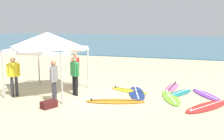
{
  "coord_description": "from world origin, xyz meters",
  "views": [
    {
      "loc": [
        3.96,
        -10.38,
        3.24
      ],
      "look_at": [
        0.35,
        1.3,
        1.0
      ],
      "focal_mm": 43.41,
      "sensor_mm": 36.0,
      "label": 1
    }
  ],
  "objects_px": {
    "surfboard_pink": "(172,87)",
    "person_red": "(76,68)",
    "person_grey": "(54,79)",
    "surfboard_yellow": "(129,91)",
    "surfboard_purple": "(206,95)",
    "surfboard_navy": "(137,93)",
    "person_green": "(75,73)",
    "person_yellow": "(14,74)",
    "surfboard_lime": "(171,98)",
    "surfboard_orange": "(115,101)",
    "surfboard_red": "(208,106)",
    "gear_bag_near_tent": "(49,104)",
    "surfboard_teal": "(178,93)",
    "canopy_tent": "(47,40)"
  },
  "relations": [
    {
      "from": "surfboard_pink",
      "to": "person_red",
      "type": "height_order",
      "value": "person_red"
    },
    {
      "from": "person_grey",
      "to": "surfboard_yellow",
      "type": "bearing_deg",
      "value": 47.31
    },
    {
      "from": "surfboard_purple",
      "to": "surfboard_navy",
      "type": "distance_m",
      "value": 3.03
    },
    {
      "from": "person_green",
      "to": "person_yellow",
      "type": "xyz_separation_m",
      "value": [
        -2.45,
        -0.9,
        0.0
      ]
    },
    {
      "from": "surfboard_lime",
      "to": "surfboard_pink",
      "type": "xyz_separation_m",
      "value": [
        -0.1,
        1.87,
        0.0
      ]
    },
    {
      "from": "surfboard_yellow",
      "to": "surfboard_orange",
      "type": "relative_size",
      "value": 0.82
    },
    {
      "from": "surfboard_red",
      "to": "person_red",
      "type": "bearing_deg",
      "value": 168.24
    },
    {
      "from": "surfboard_red",
      "to": "surfboard_purple",
      "type": "bearing_deg",
      "value": 90.68
    },
    {
      "from": "surfboard_yellow",
      "to": "gear_bag_near_tent",
      "type": "bearing_deg",
      "value": -125.29
    },
    {
      "from": "surfboard_teal",
      "to": "gear_bag_near_tent",
      "type": "height_order",
      "value": "gear_bag_near_tent"
    },
    {
      "from": "surfboard_orange",
      "to": "person_red",
      "type": "distance_m",
      "value": 3.14
    },
    {
      "from": "canopy_tent",
      "to": "surfboard_orange",
      "type": "xyz_separation_m",
      "value": [
        3.29,
        -0.53,
        -2.35
      ]
    },
    {
      "from": "surfboard_yellow",
      "to": "person_red",
      "type": "height_order",
      "value": "person_red"
    },
    {
      "from": "surfboard_navy",
      "to": "surfboard_lime",
      "type": "bearing_deg",
      "value": -9.85
    },
    {
      "from": "person_grey",
      "to": "surfboard_lime",
      "type": "bearing_deg",
      "value": 24.49
    },
    {
      "from": "surfboard_lime",
      "to": "surfboard_teal",
      "type": "distance_m",
      "value": 0.82
    },
    {
      "from": "canopy_tent",
      "to": "person_yellow",
      "type": "height_order",
      "value": "canopy_tent"
    },
    {
      "from": "surfboard_lime",
      "to": "surfboard_pink",
      "type": "distance_m",
      "value": 1.87
    },
    {
      "from": "canopy_tent",
      "to": "surfboard_orange",
      "type": "relative_size",
      "value": 1.15
    },
    {
      "from": "surfboard_lime",
      "to": "surfboard_yellow",
      "type": "relative_size",
      "value": 1.14
    },
    {
      "from": "surfboard_lime",
      "to": "person_red",
      "type": "distance_m",
      "value": 4.71
    },
    {
      "from": "surfboard_purple",
      "to": "person_red",
      "type": "distance_m",
      "value": 6.1
    },
    {
      "from": "surfboard_lime",
      "to": "gear_bag_near_tent",
      "type": "height_order",
      "value": "gear_bag_near_tent"
    },
    {
      "from": "surfboard_orange",
      "to": "person_red",
      "type": "height_order",
      "value": "person_red"
    },
    {
      "from": "person_green",
      "to": "gear_bag_near_tent",
      "type": "relative_size",
      "value": 2.85
    },
    {
      "from": "canopy_tent",
      "to": "surfboard_purple",
      "type": "xyz_separation_m",
      "value": [
        6.81,
        1.6,
        -2.35
      ]
    },
    {
      "from": "canopy_tent",
      "to": "surfboard_navy",
      "type": "distance_m",
      "value": 4.61
    },
    {
      "from": "surfboard_lime",
      "to": "surfboard_red",
      "type": "relative_size",
      "value": 0.93
    },
    {
      "from": "gear_bag_near_tent",
      "to": "person_red",
      "type": "bearing_deg",
      "value": 95.81
    },
    {
      "from": "canopy_tent",
      "to": "person_green",
      "type": "bearing_deg",
      "value": -4.43
    },
    {
      "from": "surfboard_purple",
      "to": "gear_bag_near_tent",
      "type": "height_order",
      "value": "gear_bag_near_tent"
    },
    {
      "from": "surfboard_lime",
      "to": "surfboard_pink",
      "type": "bearing_deg",
      "value": 93.18
    },
    {
      "from": "surfboard_pink",
      "to": "person_grey",
      "type": "relative_size",
      "value": 1.14
    },
    {
      "from": "person_green",
      "to": "surfboard_lime",
      "type": "bearing_deg",
      "value": 10.57
    },
    {
      "from": "surfboard_navy",
      "to": "person_red",
      "type": "bearing_deg",
      "value": 175.8
    },
    {
      "from": "surfboard_purple",
      "to": "surfboard_orange",
      "type": "relative_size",
      "value": 0.83
    },
    {
      "from": "surfboard_purple",
      "to": "person_yellow",
      "type": "relative_size",
      "value": 1.2
    },
    {
      "from": "surfboard_lime",
      "to": "person_grey",
      "type": "height_order",
      "value": "person_grey"
    },
    {
      "from": "surfboard_teal",
      "to": "surfboard_yellow",
      "type": "bearing_deg",
      "value": -175.76
    },
    {
      "from": "surfboard_red",
      "to": "gear_bag_near_tent",
      "type": "xyz_separation_m",
      "value": [
        -5.71,
        -1.86,
        0.1
      ]
    },
    {
      "from": "surfboard_lime",
      "to": "surfboard_yellow",
      "type": "xyz_separation_m",
      "value": [
        -1.97,
        0.62,
        0.0
      ]
    },
    {
      "from": "surfboard_lime",
      "to": "person_yellow",
      "type": "xyz_separation_m",
      "value": [
        -6.5,
        -1.65,
        0.95
      ]
    },
    {
      "from": "surfboard_pink",
      "to": "person_yellow",
      "type": "height_order",
      "value": "person_yellow"
    },
    {
      "from": "surfboard_purple",
      "to": "surfboard_lime",
      "type": "bearing_deg",
      "value": -146.38
    },
    {
      "from": "surfboard_yellow",
      "to": "person_red",
      "type": "xyz_separation_m",
      "value": [
        -2.62,
        -0.13,
        0.95
      ]
    },
    {
      "from": "surfboard_orange",
      "to": "surfboard_red",
      "type": "relative_size",
      "value": 0.99
    },
    {
      "from": "surfboard_orange",
      "to": "person_red",
      "type": "bearing_deg",
      "value": 146.19
    },
    {
      "from": "person_grey",
      "to": "person_yellow",
      "type": "distance_m",
      "value": 2.15
    },
    {
      "from": "surfboard_lime",
      "to": "surfboard_pink",
      "type": "relative_size",
      "value": 1.19
    },
    {
      "from": "surfboard_yellow",
      "to": "surfboard_purple",
      "type": "relative_size",
      "value": 0.99
    }
  ]
}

